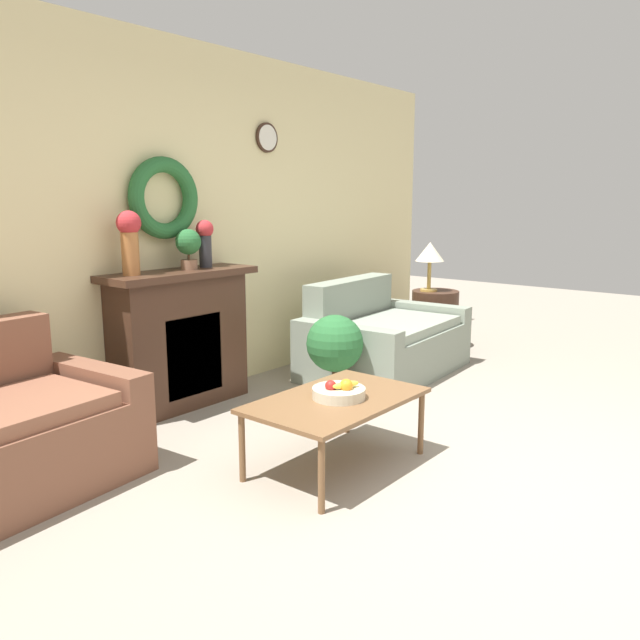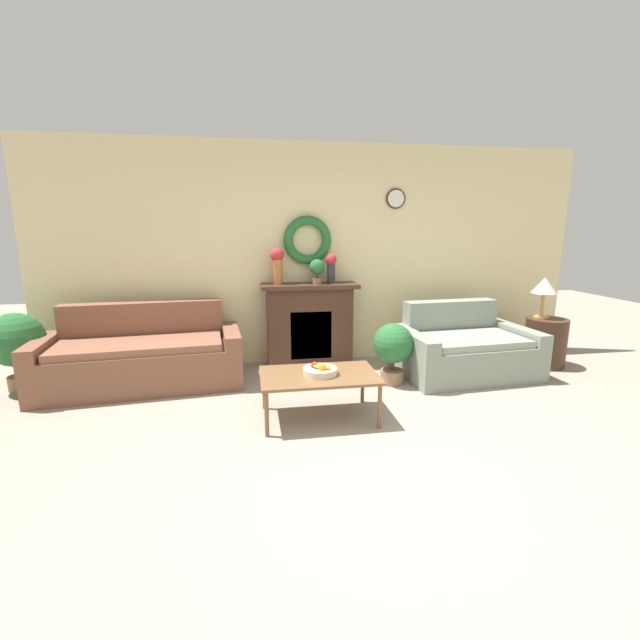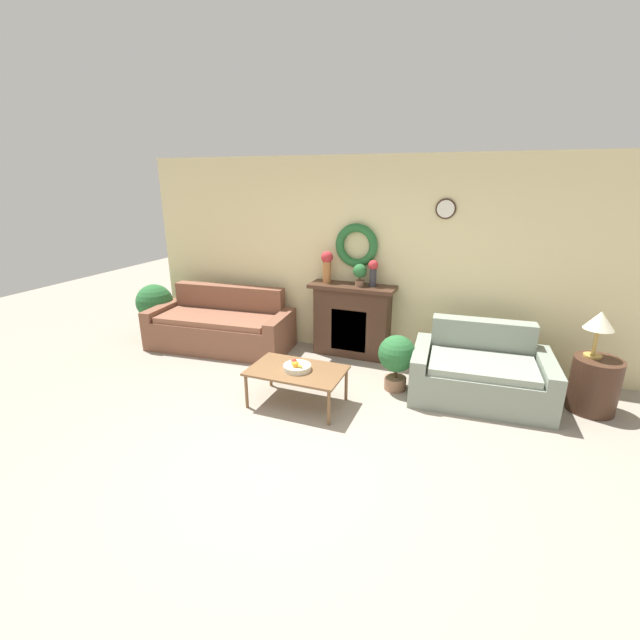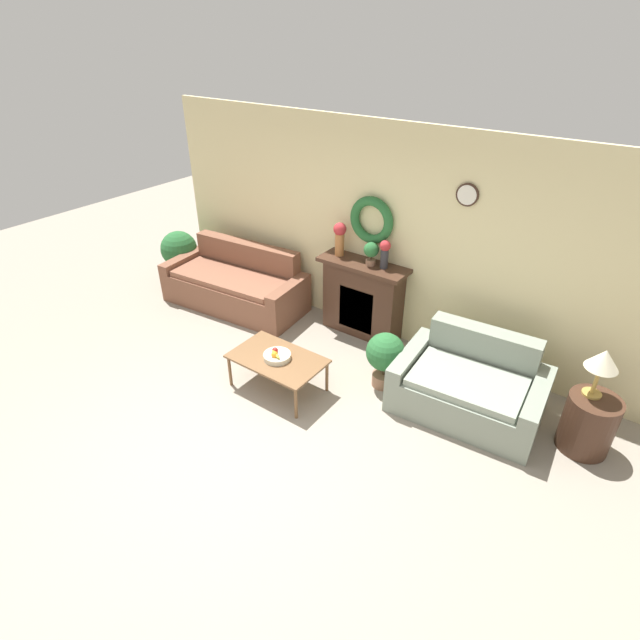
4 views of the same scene
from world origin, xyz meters
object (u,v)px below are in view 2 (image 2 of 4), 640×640
Objects in this scene: side_table_by_loveseat at (545,342)px; vase_on_mantel_left at (277,263)px; fireplace at (309,324)px; loveseat_right at (463,350)px; potted_plant_floor_by_couch at (16,342)px; fruit_bowl at (320,370)px; vase_on_mantel_right at (331,266)px; table_lamp at (544,287)px; potted_plant_floor_by_loveseat at (393,347)px; coffee_table at (319,378)px; potted_plant_on_mantel at (317,269)px; couch_left at (143,357)px.

vase_on_mantel_left reaches higher than side_table_by_loveseat.
loveseat_right is at bearing -20.03° from fireplace.
side_table_by_loveseat is at bearing -1.50° from potted_plant_floor_by_couch.
fireplace is 3.86× the size of fruit_bowl.
potted_plant_floor_by_couch is at bearing -173.73° from vase_on_mantel_right.
table_lamp is 2.12m from potted_plant_floor_by_loveseat.
coffee_table is at bearing -157.37° from loveseat_right.
fireplace is 2.71× the size of vase_on_mantel_left.
table_lamp is at bearing -9.62° from fireplace.
potted_plant_floor_by_loveseat is at bearing 39.25° from fruit_bowl.
side_table_by_loveseat is at bearing -9.27° from vase_on_mantel_left.
potted_plant_on_mantel is (-1.64, 0.62, 0.92)m from loveseat_right.
side_table_by_loveseat is (2.89, -0.53, -0.22)m from fireplace.
vase_on_mantel_left is (1.51, 0.43, 0.97)m from couch_left.
side_table_by_loveseat is at bearing 19.38° from fruit_bowl.
table_lamp is at bearing 141.34° from side_table_by_loveseat.
table_lamp is at bearing -1.05° from potted_plant_floor_by_couch.
vase_on_mantel_right is (0.65, 0.00, -0.05)m from vase_on_mantel_left.
table_lamp is at bearing -10.75° from vase_on_mantel_right.
loveseat_right is 4.42× the size of vase_on_mantel_right.
vase_on_mantel_right is 1.20× the size of potted_plant_on_mantel.
potted_plant_on_mantel is at bearing 155.30° from loveseat_right.
fruit_bowl is (0.01, -0.01, 0.07)m from coffee_table.
vase_on_mantel_left reaches higher than potted_plant_floor_by_couch.
potted_plant_on_mantel is 3.33m from potted_plant_floor_by_couch.
couch_left is 3.59× the size of side_table_by_loveseat.
vase_on_mantel_left reaches higher than coffee_table.
loveseat_right is at bearing 27.08° from fruit_bowl.
potted_plant_floor_by_couch is at bearing -173.74° from potted_plant_on_mantel.
potted_plant_floor_by_couch reaches higher than loveseat_right.
vase_on_mantel_right is at bearing 6.50° from potted_plant_on_mantel.
fireplace reaches higher than loveseat_right.
fruit_bowl is (-0.13, -1.59, -0.06)m from fireplace.
potted_plant_floor_by_loveseat reaches higher than coffee_table.
fireplace is at bearing 85.13° from coffee_table.
couch_left is 4.78m from side_table_by_loveseat.
couch_left is 7.04× the size of fruit_bowl.
potted_plant_on_mantel reaches higher than potted_plant_floor_by_couch.
couch_left is at bearing 146.52° from fruit_bowl.
couch_left is 2.59× the size of potted_plant_floor_by_couch.
loveseat_right is 3.12× the size of table_lamp.
potted_plant_on_mantel is (0.10, -0.01, 0.69)m from fireplace.
fireplace reaches higher than potted_plant_floor_by_couch.
potted_plant_on_mantel is at bearing 170.33° from table_lamp.
fireplace is 1.13× the size of coffee_table.
vase_on_mantel_left is at bearing 98.88° from coffee_table.
table_lamp is (2.83, -0.48, 0.47)m from fireplace.
side_table_by_loveseat is 2.98m from potted_plant_on_mantel.
potted_plant_floor_by_couch is at bearing -173.29° from fireplace.
fruit_bowl is 0.61× the size of table_lamp.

